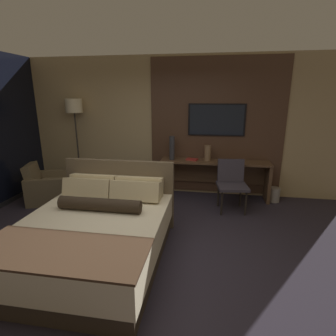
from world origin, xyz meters
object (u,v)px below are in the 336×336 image
Objects in this scene: vase_tall at (172,148)px; vase_short at (208,153)px; floor_lamp at (75,114)px; book at (192,159)px; armchair_by_window at (47,188)px; bed at (96,233)px; desk_chair at (231,180)px; tv at (216,120)px; desk at (214,172)px; waste_bin at (274,195)px.

vase_tall reaches higher than vase_short.
vase_short is at bearing -0.49° from floor_lamp.
armchair_by_window is at bearing -166.10° from book.
vase_short is (0.71, 0.02, -0.09)m from vase_tall.
floor_lamp reaches higher than vase_short.
armchair_by_window is (-1.75, 1.63, -0.08)m from bed.
desk_chair is at bearing -48.16° from vase_short.
armchair_by_window is 2.92m from book.
book is at bearing -154.60° from tv.
desk_chair reaches higher than armchair_by_window.
desk is 0.62m from desk_chair.
vase_tall reaches higher than waste_bin.
tv is 1.86m from waste_bin.
bed is 2.59m from book.
floor_lamp reaches higher than desk.
armchair_by_window is at bearing 175.76° from desk_chair.
vase_short is at bearing 178.98° from waste_bin.
vase_tall is 1.70× the size of waste_bin.
tv is at bearing 169.11° from waste_bin.
floor_lamp is (-2.91, -0.18, 0.10)m from tv.
vase_short is 0.33m from book.
tv is at bearing 105.89° from desk_chair.
tv is 0.68m from vase_short.
book is (-0.45, -0.04, 0.25)m from desk.
vase_tall reaches higher than desk_chair.
book is (1.04, 2.33, 0.45)m from bed.
waste_bin is at bearing -10.89° from tv.
vase_tall is (-0.86, -0.22, -0.55)m from tv.
desk_chair is 1.91× the size of vase_tall.
waste_bin is (4.42, 0.68, -0.12)m from armchair_by_window.
tv is 1.04m from vase_tall.
book is at bearing 139.25° from desk_chair.
desk is at bearing 11.46° from vase_short.
vase_tall reaches higher than bed.
floor_lamp is 7.01× the size of waste_bin.
armchair_by_window is 1.61m from floor_lamp.
book is at bearing 1.14° from vase_tall.
armchair_by_window is 0.46× the size of floor_lamp.
tv is 1.23× the size of desk_chair.
tv reaches higher than desk_chair.
armchair_by_window is (-3.24, -0.90, -1.30)m from tv.
tv is 0.92m from book.
armchair_by_window is at bearing -171.29° from waste_bin.
vase_short is (-0.15, -0.03, 0.39)m from desk.
desk is 7.65× the size of waste_bin.
tv is 1.27m from desk_chair.
vase_short reaches higher than book.
floor_lamp is at bearing -179.88° from desk.
desk is 0.42m from vase_short.
bed is 2.75m from vase_short.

